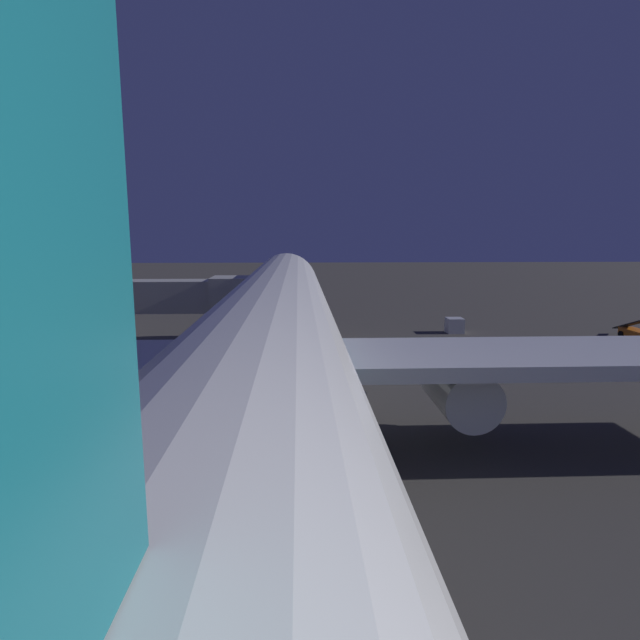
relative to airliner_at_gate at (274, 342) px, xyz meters
The scene contains 8 objects.
ground_plane 10.22m from the airliner_at_gate, 90.00° to the right, with size 320.00×320.00×0.00m, color #383533.
airliner_at_gate is the anchor object (origin of this frame).
jet_bridge 20.24m from the airliner_at_gate, 58.18° to the right, with size 19.59×3.40×7.35m.
apron_floodlight_mast 35.64m from the airliner_at_gate, 43.81° to the right, with size 2.90×0.50×17.88m.
belt_loader 44.36m from the airliner_at_gate, 144.14° to the right, with size 1.96×7.44×3.34m.
baggage_container_near_belt 36.12m from the airliner_at_gate, 120.70° to the right, with size 1.76×1.73×1.63m, color #B7BABF.
traffic_cone_nose_port 29.69m from the airliner_at_gate, 94.32° to the right, with size 0.36×0.36×0.55m, color orange.
traffic_cone_nose_starboard 29.69m from the airliner_at_gate, 85.68° to the right, with size 0.36×0.36×0.55m, color orange.
Camera 1 is at (-1.19, 32.09, 10.76)m, focal length 28.68 mm.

